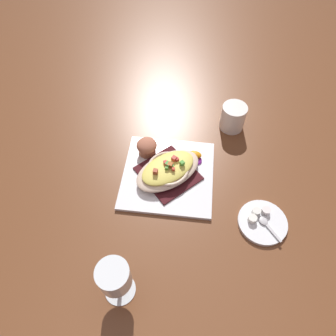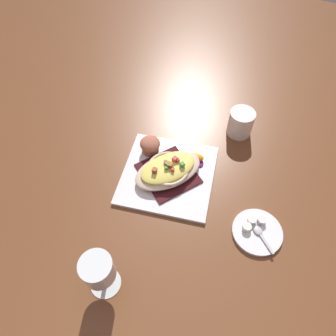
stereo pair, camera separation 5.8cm
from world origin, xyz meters
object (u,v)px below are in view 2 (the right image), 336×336
Objects in this scene: spoon at (259,233)px; orange_garnish at (197,158)px; gratin_dish at (168,169)px; creamer_cup_2 at (247,227)px; creamer_cup_1 at (252,220)px; stemmed_glass at (98,271)px; coffee_mug at (240,124)px; muffin at (150,145)px; creamer_cup_0 at (262,221)px; creamer_saucer at (257,232)px; square_plate at (168,175)px.

orange_garnish is at bearing -34.27° from spoon.
gratin_dish is 9.89× the size of creamer_cup_2.
gratin_dish is 0.28m from creamer_cup_1.
stemmed_glass is 1.93× the size of spoon.
muffin is at bearing 40.91° from coffee_mug.
creamer_cup_1 is (0.02, 0.01, 0.00)m from creamer_cup_0.
muffin is 2.62× the size of creamer_cup_1.
creamer_cup_0 is (-0.15, 0.30, -0.02)m from coffee_mug.
orange_garnish is at bearing -33.16° from creamer_cup_1.
creamer_saucer is at bearing 86.64° from creamer_cup_0.
muffin is 0.41m from spoon.
creamer_cup_0 is (-0.38, 0.10, -0.02)m from muffin.
square_plate is at bearing -14.66° from spoon.
gratin_dish is 0.10m from orange_garnish.
orange_garnish is (-0.06, -0.08, -0.02)m from gratin_dish.
spoon is (-0.30, 0.08, -0.02)m from gratin_dish.
creamer_cup_1 is at bearing 168.84° from gratin_dish.
stemmed_glass is 1.05× the size of creamer_saucer.
muffin is 2.62× the size of creamer_cup_0.
spoon is at bearing -138.64° from stemmed_glass.
coffee_mug is 4.60× the size of creamer_cup_1.
gratin_dish is at bearing -11.16° from creamer_cup_1.
creamer_cup_1 is at bearing 162.48° from muffin.
stemmed_glass is 5.84× the size of creamer_cup_1.
orange_garnish is at bearing -170.79° from muffin.
creamer_saucer is 0.03m from creamer_cup_0.
muffin is 1.05× the size of orange_garnish.
creamer_cup_0 is at bearing 151.52° from orange_garnish.
gratin_dish reaches higher than creamer_cup_2.
gratin_dish is at bearing -91.94° from stemmed_glass.
square_plate is at bearing 11.98° from gratin_dish.
gratin_dish is 0.30m from coffee_mug.
square_plate is 0.30m from creamer_saucer.
square_plate and creamer_saucer have the same top height.
creamer_cup_1 is at bearing 146.84° from orange_garnish.
gratin_dish is at bearing 145.66° from muffin.
creamer_cup_0 is (-0.29, 0.04, 0.01)m from square_plate.
orange_garnish is 0.45m from stemmed_glass.
gratin_dish is 0.31m from spoon.
stemmed_glass is 5.84× the size of creamer_cup_2.
stemmed_glass is 5.84× the size of creamer_cup_0.
spoon is at bearing -178.92° from creamer_cup_2.
coffee_mug reaches higher than square_plate.
creamer_cup_0 is at bearing -131.79° from creamer_cup_2.
creamer_cup_0 is 1.00× the size of creamer_cup_2.
gratin_dish reaches higher than creamer_cup_1.
coffee_mug is at bearing -70.79° from creamer_cup_2.
stemmed_glass is at bearing 42.29° from creamer_saucer.
orange_garnish is at bearing -126.15° from gratin_dish.
coffee_mug is (-0.23, -0.20, 0.00)m from muffin.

